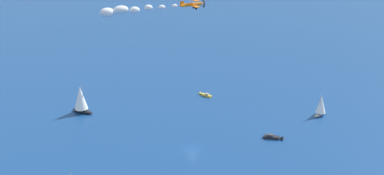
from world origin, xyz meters
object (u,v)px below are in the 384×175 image
motorboat_near_centre (274,137)px  motorboat_mid_cluster (205,95)px  sailboat_far_stbd (81,99)px  sailboat_far_port (321,106)px  biplane_lead (193,4)px

motorboat_near_centre → motorboat_mid_cluster: bearing=-115.0°
motorboat_mid_cluster → motorboat_near_centre: bearing=65.0°
sailboat_far_stbd → motorboat_mid_cluster: (-36.16, 26.91, -4.47)m
motorboat_mid_cluster → sailboat_far_port: bearing=100.1°
motorboat_near_centre → biplane_lead: (20.14, -16.76, 43.57)m
biplane_lead → motorboat_mid_cluster: bearing=-152.0°
sailboat_far_stbd → biplane_lead: size_ratio=1.55×
motorboat_near_centre → motorboat_mid_cluster: size_ratio=1.23×
sailboat_far_stbd → motorboat_mid_cluster: bearing=143.3°
sailboat_far_stbd → biplane_lead: 60.96m
sailboat_far_port → motorboat_mid_cluster: sailboat_far_port is taller
sailboat_far_port → biplane_lead: (44.63, -21.91, 40.48)m
sailboat_far_port → motorboat_mid_cluster: bearing=-79.9°
sailboat_far_stbd → motorboat_mid_cluster: size_ratio=2.09×
motorboat_mid_cluster → biplane_lead: biplane_lead is taller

